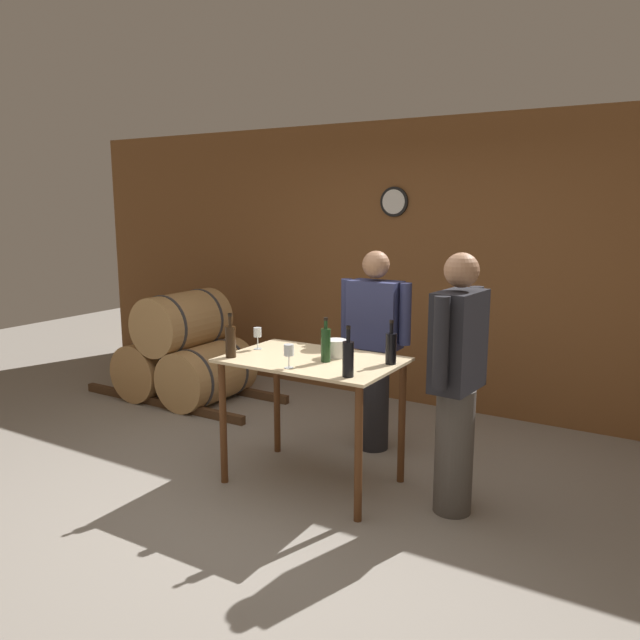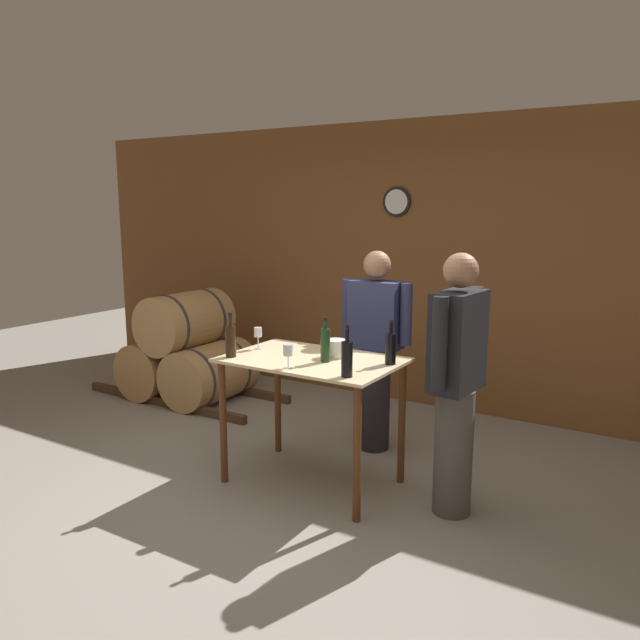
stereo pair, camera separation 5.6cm
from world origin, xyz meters
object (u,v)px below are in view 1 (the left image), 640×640
at_px(ice_bucket, 336,348).
at_px(person_visitor_with_scarf, 375,347).
at_px(person_host, 457,379).
at_px(wine_bottle_right, 391,347).
at_px(wine_bottle_far_left, 231,341).
at_px(wine_bottle_center, 348,358).
at_px(wine_bottle_left, 326,344).
at_px(wine_glass_near_left, 258,334).
at_px(wine_glass_near_center, 289,351).

relative_size(ice_bucket, person_visitor_with_scarf, 0.09).
bearing_deg(person_host, person_visitor_with_scarf, 142.61).
bearing_deg(ice_bucket, wine_bottle_right, 2.89).
distance_m(wine_bottle_far_left, person_visitor_with_scarf, 1.20).
bearing_deg(wine_bottle_center, wine_bottle_far_left, 178.89).
bearing_deg(wine_bottle_right, wine_bottle_left, -157.19).
bearing_deg(wine_glass_near_left, wine_bottle_left, -5.70).
bearing_deg(person_visitor_with_scarf, wine_bottle_right, -56.16).
distance_m(wine_bottle_left, wine_glass_near_center, 0.29).
xyz_separation_m(person_host, person_visitor_with_scarf, (-0.89, 0.68, -0.04)).
distance_m(wine_bottle_left, wine_bottle_center, 0.39).
height_order(wine_glass_near_center, person_host, person_host).
xyz_separation_m(wine_bottle_right, wine_glass_near_left, (-1.00, -0.11, 0.00)).
bearing_deg(wine_bottle_right, wine_bottle_center, -102.80).
xyz_separation_m(wine_bottle_left, ice_bucket, (-0.01, 0.15, -0.06)).
bearing_deg(person_visitor_with_scarf, wine_bottle_center, -72.34).
height_order(ice_bucket, person_visitor_with_scarf, person_visitor_with_scarf).
bearing_deg(ice_bucket, wine_bottle_center, -51.80).
relative_size(wine_glass_near_left, wine_glass_near_center, 1.02).
bearing_deg(wine_bottle_far_left, person_visitor_with_scarf, 60.55).
height_order(wine_bottle_center, wine_glass_near_left, wine_bottle_center).
relative_size(wine_bottle_far_left, wine_bottle_left, 1.02).
xyz_separation_m(wine_bottle_center, ice_bucket, (-0.31, 0.39, -0.06)).
height_order(wine_glass_near_left, ice_bucket, wine_glass_near_left).
height_order(wine_bottle_far_left, person_host, person_host).
xyz_separation_m(ice_bucket, person_host, (0.87, -0.02, -0.09)).
height_order(wine_bottle_far_left, wine_glass_near_center, wine_bottle_far_left).
bearing_deg(wine_glass_near_center, wine_bottle_right, 40.01).
bearing_deg(wine_glass_near_center, wine_bottle_center, 2.40).
distance_m(wine_bottle_far_left, person_host, 1.53).
height_order(wine_bottle_right, wine_glass_near_left, wine_bottle_right).
distance_m(wine_glass_near_left, wine_glass_near_center, 0.59).
bearing_deg(wine_bottle_right, wine_glass_near_center, -139.99).
bearing_deg(wine_bottle_far_left, wine_bottle_right, 21.30).
xyz_separation_m(wine_bottle_left, person_host, (0.86, 0.12, -0.15)).
bearing_deg(wine_bottle_far_left, ice_bucket, 31.55).
height_order(wine_bottle_center, person_visitor_with_scarf, person_visitor_with_scarf).
xyz_separation_m(wine_glass_near_center, ice_bucket, (0.11, 0.41, -0.05)).
bearing_deg(wine_bottle_center, person_visitor_with_scarf, 107.66).
bearing_deg(wine_glass_near_left, wine_bottle_center, -18.68).
bearing_deg(wine_bottle_center, wine_bottle_right, 77.20).
distance_m(wine_glass_near_left, ice_bucket, 0.61).
relative_size(wine_bottle_center, wine_bottle_right, 1.07).
bearing_deg(wine_bottle_left, ice_bucket, 92.60).
xyz_separation_m(wine_bottle_right, ice_bucket, (-0.40, -0.02, -0.05)).
xyz_separation_m(wine_bottle_right, person_host, (0.47, -0.04, -0.14)).
relative_size(wine_glass_near_left, person_host, 0.10).
height_order(wine_bottle_right, person_visitor_with_scarf, person_visitor_with_scarf).
relative_size(wine_bottle_left, wine_bottle_right, 1.02).
distance_m(wine_bottle_left, wine_glass_near_left, 0.61).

